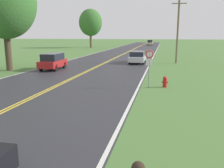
# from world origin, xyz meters

# --- Properties ---
(fire_hydrant) EXTENTS (0.45, 0.29, 0.79)m
(fire_hydrant) POSITION_xyz_m (7.71, 19.15, 0.40)
(fire_hydrant) COLOR red
(fire_hydrant) RESTS_ON ground
(traffic_sign) EXTENTS (0.60, 0.10, 2.66)m
(traffic_sign) POSITION_xyz_m (6.59, 18.75, 2.01)
(traffic_sign) COLOR gray
(traffic_sign) RESTS_ON ground
(utility_pole_midground) EXTENTS (1.80, 0.24, 8.08)m
(utility_pole_midground) POSITION_xyz_m (9.19, 34.25, 4.19)
(utility_pole_midground) COLOR brown
(utility_pole_midground) RESTS_ON ground
(tree_left_verge) EXTENTS (6.31, 6.31, 10.48)m
(tree_left_verge) POSITION_xyz_m (-8.11, 23.97, 6.82)
(tree_left_verge) COLOR #473828
(tree_left_verge) RESTS_ON ground
(tree_behind_sign) EXTENTS (6.49, 6.49, 10.73)m
(tree_behind_sign) POSITION_xyz_m (-12.84, 67.97, 6.97)
(tree_behind_sign) COLOR brown
(tree_behind_sign) RESTS_ON ground
(car_red_hatchback_approaching) EXTENTS (1.95, 3.98, 1.72)m
(car_red_hatchback_approaching) POSITION_xyz_m (-3.99, 25.59, 0.91)
(car_red_hatchback_approaching) COLOR black
(car_red_hatchback_approaching) RESTS_ON ground
(car_silver_suv_mid_near) EXTENTS (1.97, 4.86, 1.54)m
(car_silver_suv_mid_near) POSITION_xyz_m (4.22, 33.50, 0.83)
(car_silver_suv_mid_near) COLOR black
(car_silver_suv_mid_near) RESTS_ON ground
(car_champagne_van_mid_far) EXTENTS (1.86, 4.01, 1.85)m
(car_champagne_van_mid_far) POSITION_xyz_m (2.76, 88.05, 0.95)
(car_champagne_van_mid_far) COLOR black
(car_champagne_van_mid_far) RESTS_ON ground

